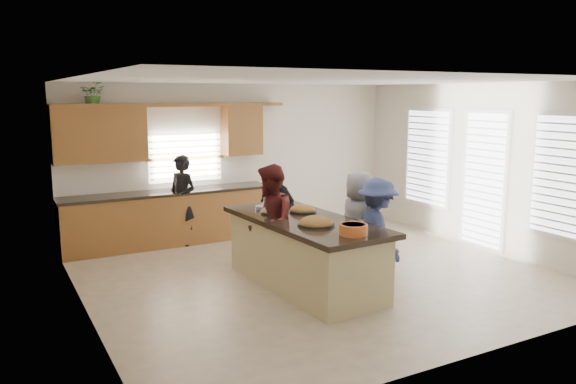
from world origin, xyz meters
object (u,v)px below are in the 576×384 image
island (305,254)px  woman_left_back (182,200)px  salad_bowl (353,229)px  woman_right_front (359,224)px  woman_left_front (277,213)px  woman_right_back (377,233)px  woman_left_mid (270,224)px

island → woman_left_back: (-0.78, 2.90, 0.34)m
salad_bowl → woman_left_back: bearing=102.0°
woman_left_back → woman_right_front: bearing=0.3°
woman_left_front → woman_right_back: 1.92m
woman_left_front → woman_right_front: woman_right_front is taller
woman_left_back → woman_left_mid: bearing=-19.4°
woman_left_mid → woman_left_back: bearing=-141.9°
island → woman_left_front: 1.40m
woman_right_back → woman_right_front: 0.48m
salad_bowl → woman_left_front: woman_left_front is taller
woman_right_back → woman_right_front: (0.03, 0.47, 0.02)m
woman_left_front → island: bearing=-28.5°
salad_bowl → woman_right_back: bearing=35.1°
woman_left_back → woman_right_back: size_ratio=1.05×
salad_bowl → woman_left_mid: size_ratio=0.20×
island → salad_bowl: size_ratio=8.09×
woman_left_back → woman_right_back: (1.64, -3.39, -0.04)m
salad_bowl → woman_right_back: size_ratio=0.23×
island → woman_left_mid: size_ratio=1.66×
woman_left_mid → woman_left_front: bearing=175.9°
woman_left_front → woman_right_front: size_ratio=0.97×
island → woman_left_front: (0.27, 1.34, 0.29)m
island → woman_right_front: 0.95m
woman_left_back → woman_left_mid: (0.45, -2.51, 0.04)m
woman_left_mid → woman_right_front: (1.22, -0.40, -0.06)m
salad_bowl → woman_right_back: 1.01m
woman_left_mid → woman_right_front: 1.29m
island → woman_left_back: woman_left_back is taller
salad_bowl → woman_left_mid: woman_left_mid is taller
woman_right_back → woman_right_front: woman_right_front is taller
salad_bowl → island: bearing=93.4°
woman_left_mid → woman_left_front: woman_left_mid is taller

